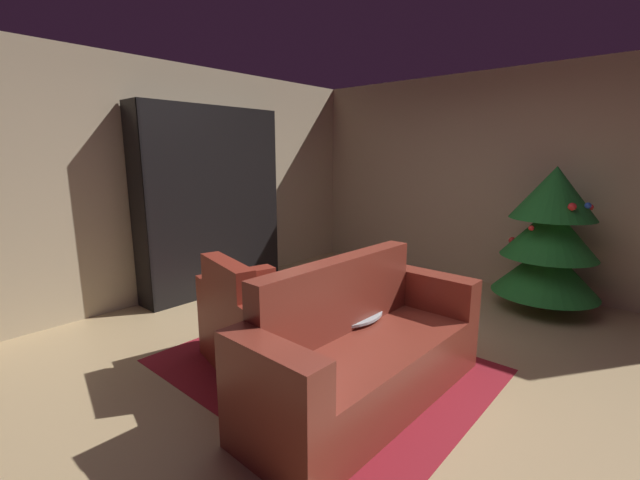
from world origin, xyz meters
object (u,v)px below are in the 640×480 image
bookshelf_unit (219,204)px  coffee_table (335,312)px  bottle_on_table (317,288)px  decorated_tree (550,237)px  armchair_red (257,329)px  couch_red (364,354)px  book_stack_on_table (333,303)px

bookshelf_unit → coffee_table: bearing=-13.6°
bottle_on_table → decorated_tree: bearing=64.5°
armchair_red → bottle_on_table: size_ratio=4.08×
couch_red → book_stack_on_table: couch_red is taller
bookshelf_unit → armchair_red: (1.86, -1.00, -0.74)m
bookshelf_unit → decorated_tree: bookshelf_unit is taller
coffee_table → bottle_on_table: bearing=175.4°
coffee_table → bottle_on_table: size_ratio=2.70×
coffee_table → decorated_tree: (0.93, 2.41, 0.37)m
couch_red → bottle_on_table: bearing=158.1°
bookshelf_unit → book_stack_on_table: (2.30, -0.60, -0.53)m
armchair_red → decorated_tree: 3.19m
couch_red → decorated_tree: size_ratio=1.26×
decorated_tree → bottle_on_table: bearing=-115.5°
book_stack_on_table → decorated_tree: (0.90, 2.47, 0.26)m
book_stack_on_table → bottle_on_table: size_ratio=0.76×
couch_red → coffee_table: size_ratio=2.58×
couch_red → bottle_on_table: 0.77m
armchair_red → bottle_on_table: bearing=67.5°
bookshelf_unit → decorated_tree: (3.20, 1.86, -0.27)m
couch_red → bottle_on_table: couch_red is taller
bookshelf_unit → couch_red: bookshelf_unit is taller
coffee_table → armchair_red: bearing=-131.3°
couch_red → bottle_on_table: (-0.67, 0.27, 0.25)m
armchair_red → book_stack_on_table: bearing=42.4°
book_stack_on_table → coffee_table: bearing=120.9°
decorated_tree → couch_red: bearing=-99.9°
armchair_red → decorated_tree: (1.33, 2.86, 0.47)m
bookshelf_unit → decorated_tree: 3.71m
bookshelf_unit → bottle_on_table: bookshelf_unit is taller
bookshelf_unit → bottle_on_table: bearing=-14.4°
couch_red → coffee_table: couch_red is taller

